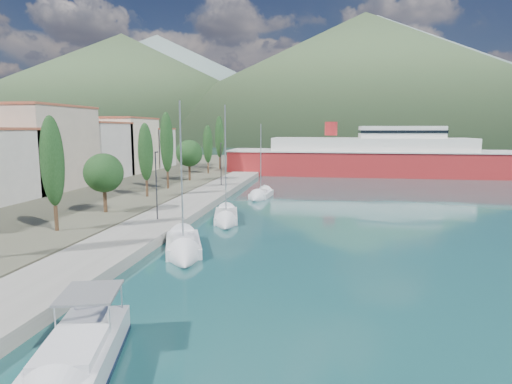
# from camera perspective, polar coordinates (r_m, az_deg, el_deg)

# --- Properties ---
(ground) EXTENTS (1400.00, 1400.00, 0.00)m
(ground) POSITION_cam_1_polar(r_m,az_deg,el_deg) (142.00, 6.83, 4.78)
(ground) COLOR #1B4E4F
(quay) EXTENTS (5.00, 88.00, 0.80)m
(quay) POSITION_cam_1_polar(r_m,az_deg,el_deg) (50.54, -7.94, -1.28)
(quay) COLOR gray
(quay) RESTS_ON ground
(hills_far) EXTENTS (1480.00, 900.00, 180.00)m
(hills_far) POSITION_cam_1_polar(r_m,az_deg,el_deg) (657.56, 21.39, 13.83)
(hills_far) COLOR gray
(hills_far) RESTS_ON ground
(hills_near) EXTENTS (1010.00, 520.00, 115.00)m
(hills_near) POSITION_cam_1_polar(r_m,az_deg,el_deg) (406.78, 22.87, 13.46)
(hills_near) COLOR #3F5634
(hills_near) RESTS_ON ground
(town_buildings) EXTENTS (9.20, 69.20, 11.30)m
(town_buildings) POSITION_cam_1_polar(r_m,az_deg,el_deg) (69.70, -23.74, 5.02)
(town_buildings) COLOR beige
(town_buildings) RESTS_ON land_strip
(tree_row) EXTENTS (4.22, 63.98, 10.75)m
(tree_row) POSITION_cam_1_polar(r_m,az_deg,el_deg) (58.04, -12.40, 5.16)
(tree_row) COLOR #47301E
(tree_row) RESTS_ON land_strip
(lamp_posts) EXTENTS (0.15, 48.50, 6.06)m
(lamp_posts) POSITION_cam_1_polar(r_m,az_deg,el_deg) (39.03, -13.11, 1.20)
(lamp_posts) COLOR #2D2D33
(lamp_posts) RESTS_ON quay
(motor_cruiser) EXTENTS (4.62, 8.89, 3.15)m
(motor_cruiser) POSITION_cam_1_polar(r_m,az_deg,el_deg) (16.69, -23.93, -22.23)
(motor_cruiser) COLOR black
(motor_cruiser) RESTS_ON ground
(sailboat_near) EXTENTS (5.07, 8.52, 11.75)m
(sailboat_near) POSITION_cam_1_polar(r_m,az_deg,el_deg) (30.42, -9.61, -7.97)
(sailboat_near) COLOR silver
(sailboat_near) RESTS_ON ground
(sailboat_mid) EXTENTS (3.89, 8.57, 11.94)m
(sailboat_mid) POSITION_cam_1_polar(r_m,az_deg,el_deg) (40.40, -4.05, -3.81)
(sailboat_mid) COLOR silver
(sailboat_mid) RESTS_ON ground
(sailboat_far) EXTENTS (2.78, 7.19, 10.34)m
(sailboat_far) POSITION_cam_1_polar(r_m,az_deg,el_deg) (54.30, 0.31, -0.64)
(sailboat_far) COLOR silver
(sailboat_far) RESTS_ON ground
(ferry) EXTENTS (54.10, 11.52, 10.74)m
(ferry) POSITION_cam_1_polar(r_m,az_deg,el_deg) (85.39, 15.05, 4.39)
(ferry) COLOR #A72022
(ferry) RESTS_ON ground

